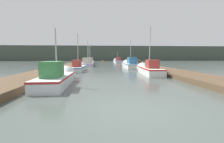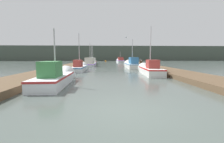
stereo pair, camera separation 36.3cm
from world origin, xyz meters
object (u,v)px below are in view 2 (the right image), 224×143
(fishing_boat_2, at_px, (80,67))
(fishing_boat_3, at_px, (132,64))
(mooring_piling_1, at_px, (124,61))
(mooring_piling_2, at_px, (141,64))
(fishing_boat_5, at_px, (92,63))
(channel_buoy, at_px, (106,61))
(fishing_boat_0, at_px, (57,77))
(fishing_boat_4, at_px, (90,64))
(seagull_lead, at_px, (126,37))
(fishing_boat_7, at_px, (120,61))
(mooring_piling_0, at_px, (142,64))
(fishing_boat_6, at_px, (93,62))
(fishing_boat_1, at_px, (149,69))

(fishing_boat_2, height_order, fishing_boat_3, fishing_boat_2)
(fishing_boat_2, distance_m, mooring_piling_1, 24.52)
(fishing_boat_2, distance_m, mooring_piling_2, 9.57)
(fishing_boat_3, height_order, fishing_boat_5, fishing_boat_3)
(fishing_boat_2, bearing_deg, channel_buoy, 84.13)
(mooring_piling_1, bearing_deg, mooring_piling_2, -89.19)
(fishing_boat_0, bearing_deg, channel_buoy, 83.83)
(fishing_boat_4, bearing_deg, seagull_lead, -38.92)
(fishing_boat_7, bearing_deg, fishing_boat_4, -117.11)
(mooring_piling_0, distance_m, mooring_piling_2, 0.69)
(fishing_boat_7, bearing_deg, channel_buoy, 115.89)
(fishing_boat_3, height_order, seagull_lead, seagull_lead)
(fishing_boat_0, relative_size, fishing_boat_6, 0.84)
(fishing_boat_5, xyz_separation_m, fishing_boat_7, (6.86, 9.80, 0.11))
(channel_buoy, relative_size, seagull_lead, 1.97)
(fishing_boat_1, relative_size, fishing_boat_7, 0.93)
(fishing_boat_3, xyz_separation_m, mooring_piling_1, (1.15, 18.93, -0.00))
(channel_buoy, bearing_deg, fishing_boat_7, -62.79)
(fishing_boat_4, bearing_deg, fishing_boat_6, 92.39)
(mooring_piling_1, bearing_deg, fishing_boat_6, -144.27)
(mooring_piling_2, height_order, seagull_lead, seagull_lead)
(fishing_boat_2, distance_m, fishing_boat_6, 17.28)
(channel_buoy, bearing_deg, fishing_boat_0, -94.69)
(fishing_boat_1, relative_size, fishing_boat_3, 1.01)
(mooring_piling_0, bearing_deg, fishing_boat_0, -124.10)
(mooring_piling_0, distance_m, channel_buoy, 27.01)
(fishing_boat_1, bearing_deg, mooring_piling_1, 91.45)
(mooring_piling_0, bearing_deg, fishing_boat_7, 94.10)
(channel_buoy, bearing_deg, fishing_boat_6, -103.42)
(mooring_piling_0, height_order, mooring_piling_2, mooring_piling_2)
(fishing_boat_2, distance_m, channel_buoy, 30.34)
(fishing_boat_1, bearing_deg, fishing_boat_2, 156.43)
(fishing_boat_0, relative_size, fishing_boat_5, 1.09)
(seagull_lead, bearing_deg, channel_buoy, -148.10)
(fishing_boat_1, xyz_separation_m, mooring_piling_1, (0.84, 26.84, 0.04))
(fishing_boat_0, xyz_separation_m, fishing_boat_2, (-0.04, 8.83, -0.05))
(mooring_piling_2, relative_size, channel_buoy, 1.13)
(fishing_boat_0, bearing_deg, fishing_boat_2, 88.77)
(fishing_boat_4, xyz_separation_m, fishing_boat_7, (6.75, 13.98, 0.05))
(fishing_boat_0, height_order, fishing_boat_3, fishing_boat_3)
(fishing_boat_1, distance_m, channel_buoy, 34.17)
(fishing_boat_6, bearing_deg, channel_buoy, 73.57)
(fishing_boat_4, height_order, fishing_boat_6, fishing_boat_6)
(mooring_piling_2, bearing_deg, channel_buoy, 101.56)
(seagull_lead, bearing_deg, mooring_piling_0, 112.96)
(fishing_boat_0, relative_size, mooring_piling_2, 4.44)
(fishing_boat_2, distance_m, seagull_lead, 8.30)
(seagull_lead, bearing_deg, fishing_boat_3, 137.16)
(seagull_lead, bearing_deg, fishing_boat_2, -32.78)
(fishing_boat_6, distance_m, mooring_piling_0, 15.96)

